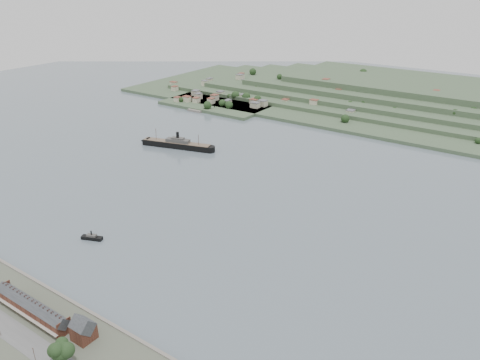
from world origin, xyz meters
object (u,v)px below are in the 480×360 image
Objects in this scene: gabled_building at (83,329)px; steamship at (175,144)px; tugboat at (92,237)px; fig_tree at (61,351)px; terrace_row at (33,308)px.

steamship reaches higher than gabled_building.
steamship is 5.55× the size of tugboat.
gabled_building is at bearing 108.09° from fig_tree.
terrace_row is at bearing -173.88° from gabled_building.
steamship reaches higher than fig_tree.
gabled_building is 292.07m from steamship.
terrace_row is 45.03m from fig_tree.
fig_tree reaches higher than tugboat.
gabled_building is 0.90× the size of tugboat.
steamship is (-121.07, 249.26, -2.91)m from terrace_row.
gabled_building is at bearing -57.11° from steamship.
steamship is at bearing 114.39° from tugboat.
gabled_building reaches higher than fig_tree.
steamship is (-158.57, 245.24, -4.25)m from gabled_building.
terrace_row is 83.16m from tugboat.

